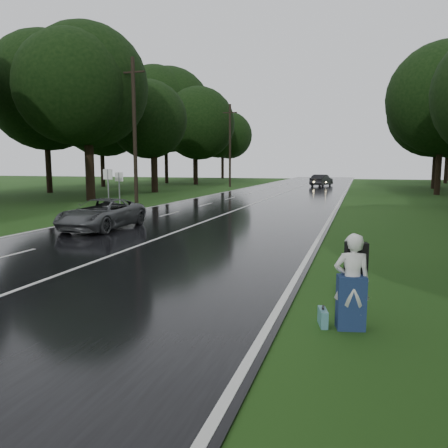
{
  "coord_description": "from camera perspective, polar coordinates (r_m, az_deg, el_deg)",
  "views": [
    {
      "loc": [
        7.22,
        -8.34,
        2.82
      ],
      "look_at": [
        3.48,
        3.59,
        1.1
      ],
      "focal_mm": 34.79,
      "sensor_mm": 36.0,
      "label": 1
    }
  ],
  "objects": [
    {
      "name": "ground",
      "position": [
        11.39,
        -22.89,
        -7.14
      ],
      "size": [
        160.0,
        160.0,
        0.0
      ],
      "primitive_type": "plane",
      "color": "#1F4213",
      "rests_on": "ground"
    },
    {
      "name": "road",
      "position": [
        29.38,
        3.09,
        2.36
      ],
      "size": [
        12.0,
        140.0,
        0.04
      ],
      "primitive_type": "cube",
      "color": "black",
      "rests_on": "ground"
    },
    {
      "name": "lane_center",
      "position": [
        29.38,
        3.09,
        2.41
      ],
      "size": [
        0.12,
        140.0,
        0.01
      ],
      "primitive_type": "cube",
      "color": "silver",
      "rests_on": "road"
    },
    {
      "name": "grey_car",
      "position": [
        19.51,
        -15.77,
        1.28
      ],
      "size": [
        2.23,
        4.72,
        1.3
      ],
      "primitive_type": "imported",
      "rotation": [
        0.0,
        0.0,
        0.01
      ],
      "color": "#46494B",
      "rests_on": "road"
    },
    {
      "name": "far_car",
      "position": [
        57.43,
        12.69,
        5.62
      ],
      "size": [
        2.69,
        4.79,
        1.49
      ],
      "primitive_type": "imported",
      "rotation": [
        0.0,
        0.0,
        2.88
      ],
      "color": "black",
      "rests_on": "road"
    },
    {
      "name": "hitchhiker",
      "position": [
        7.81,
        16.46,
        -7.67
      ],
      "size": [
        0.68,
        0.64,
        1.68
      ],
      "color": "silver",
      "rests_on": "ground"
    },
    {
      "name": "suitcase",
      "position": [
        8.0,
        12.86,
        -11.87
      ],
      "size": [
        0.22,
        0.44,
        0.3
      ],
      "primitive_type": "cube",
      "rotation": [
        0.0,
        0.0,
        0.25
      ],
      "color": "teal",
      "rests_on": "ground"
    },
    {
      "name": "utility_pole_mid",
      "position": [
        32.71,
        -11.42,
        2.74
      ],
      "size": [
        1.8,
        0.28,
        10.35
      ],
      "primitive_type": null,
      "color": "black",
      "rests_on": "ground"
    },
    {
      "name": "utility_pole_far",
      "position": [
        55.04,
        0.78,
        4.9
      ],
      "size": [
        1.8,
        0.28,
        10.19
      ],
      "primitive_type": null,
      "color": "black",
      "rests_on": "ground"
    },
    {
      "name": "road_sign_a",
      "position": [
        27.11,
        -14.86,
        1.61
      ],
      "size": [
        0.61,
        0.1,
        2.54
      ],
      "primitive_type": null,
      "color": "white",
      "rests_on": "ground"
    },
    {
      "name": "road_sign_b",
      "position": [
        28.18,
        -13.5,
        1.88
      ],
      "size": [
        0.56,
        0.1,
        2.33
      ],
      "primitive_type": null,
      "color": "white",
      "rests_on": "ground"
    },
    {
      "name": "tree_left_d",
      "position": [
        35.88,
        -17.07,
        2.99
      ],
      "size": [
        10.13,
        10.13,
        15.82
      ],
      "primitive_type": null,
      "color": "black",
      "rests_on": "ground"
    },
    {
      "name": "tree_left_e",
      "position": [
        44.95,
        -9.07,
        4.15
      ],
      "size": [
        8.36,
        8.36,
        13.05
      ],
      "primitive_type": null,
      "color": "black",
      "rests_on": "ground"
    },
    {
      "name": "tree_left_f",
      "position": [
        61.92,
        -3.72,
        5.22
      ],
      "size": [
        9.04,
        9.04,
        14.12
      ],
      "primitive_type": null,
      "color": "black",
      "rests_on": "ground"
    },
    {
      "name": "tree_right_e",
      "position": [
        45.35,
        26.15,
        3.48
      ],
      "size": [
        9.56,
        9.56,
        14.94
      ],
      "primitive_type": null,
      "color": "black",
      "rests_on": "ground"
    },
    {
      "name": "tree_right_f",
      "position": [
        56.34,
        25.77,
        4.2
      ],
      "size": [
        9.52,
        9.52,
        14.88
      ],
      "primitive_type": null,
      "color": "black",
      "rests_on": "ground"
    }
  ]
}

